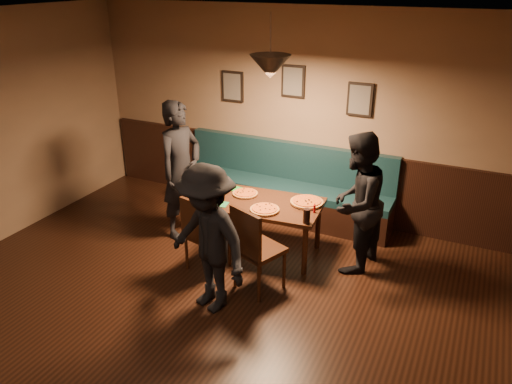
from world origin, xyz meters
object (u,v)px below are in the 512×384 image
at_px(diner_front, 208,239).
at_px(chair_near_left, 207,232).
at_px(booth_bench, 283,183).
at_px(soda_glass, 307,216).
at_px(diner_left, 181,170).
at_px(dining_table, 268,228).
at_px(tabasco_bottle, 314,208).
at_px(diner_right, 356,203).
at_px(chair_near_right, 260,248).

bearing_deg(diner_front, chair_near_left, 141.39).
height_order(booth_bench, soda_glass, booth_bench).
height_order(diner_left, soda_glass, diner_left).
height_order(dining_table, tabasco_bottle, tabasco_bottle).
bearing_deg(dining_table, chair_near_left, -134.02).
xyz_separation_m(booth_bench, tabasco_bottle, (0.79, -0.99, 0.22)).
xyz_separation_m(booth_bench, diner_front, (0.12, -2.22, 0.28)).
bearing_deg(tabasco_bottle, diner_right, 16.50).
xyz_separation_m(chair_near_right, diner_front, (-0.32, -0.51, 0.28)).
distance_m(dining_table, tabasco_bottle, 0.69).
height_order(booth_bench, chair_near_right, booth_bench).
bearing_deg(chair_near_left, diner_front, -46.08).
relative_size(chair_near_left, diner_right, 0.56).
xyz_separation_m(chair_near_left, chair_near_right, (0.70, -0.11, 0.04)).
xyz_separation_m(booth_bench, diner_left, (-0.97, -1.01, 0.39)).
xyz_separation_m(booth_bench, soda_glass, (0.79, -1.26, 0.25)).
relative_size(dining_table, diner_left, 0.70).
bearing_deg(chair_near_right, soda_glass, 72.93).
distance_m(booth_bench, chair_near_right, 1.76).
bearing_deg(chair_near_right, diner_right, 68.53).
bearing_deg(dining_table, soda_glass, -31.08).
relative_size(booth_bench, diner_left, 1.69).
bearing_deg(diner_right, chair_near_left, -53.78).
relative_size(dining_table, chair_near_right, 1.25).
bearing_deg(tabasco_bottle, soda_glass, -89.00).
distance_m(booth_bench, diner_left, 1.46).
bearing_deg(soda_glass, booth_bench, 122.16).
xyz_separation_m(diner_right, soda_glass, (-0.44, -0.40, -0.07)).
bearing_deg(diner_right, dining_table, -72.86).
xyz_separation_m(dining_table, chair_near_right, (0.22, -0.72, 0.16)).
bearing_deg(tabasco_bottle, booth_bench, 128.55).
relative_size(booth_bench, dining_table, 2.43).
xyz_separation_m(dining_table, chair_near_left, (-0.49, -0.61, 0.13)).
relative_size(booth_bench, diner_front, 1.93).
distance_m(dining_table, chair_near_left, 0.79).
bearing_deg(chair_near_right, chair_near_left, -167.11).
distance_m(diner_right, soda_glass, 0.60).
height_order(dining_table, chair_near_right, chair_near_right).
height_order(dining_table, soda_glass, soda_glass).
bearing_deg(soda_glass, tabasco_bottle, 91.00).
distance_m(booth_bench, diner_right, 1.53).
bearing_deg(chair_near_right, dining_table, 128.29).
bearing_deg(booth_bench, diner_front, -86.95).
relative_size(diner_left, diner_front, 1.14).
xyz_separation_m(chair_near_right, soda_glass, (0.36, 0.44, 0.25)).
distance_m(booth_bench, chair_near_left, 1.62).
relative_size(chair_near_right, soda_glass, 5.99).
height_order(soda_glass, tabasco_bottle, soda_glass).
xyz_separation_m(dining_table, diner_front, (-0.10, -1.23, 0.45)).
distance_m(diner_right, diner_front, 1.75).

